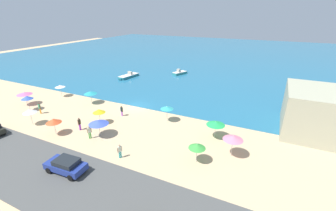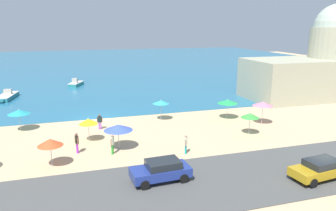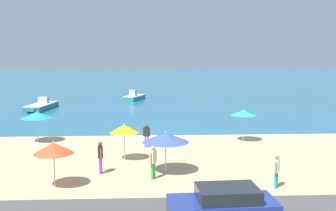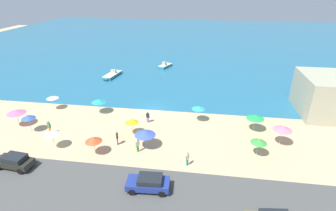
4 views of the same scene
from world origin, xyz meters
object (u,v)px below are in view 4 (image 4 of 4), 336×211
(beach_umbrella_10, at_px, (145,133))
(beach_umbrella_4, at_px, (52,97))
(beach_umbrella_0, at_px, (28,117))
(skiff_nearshore, at_px, (165,66))
(beach_umbrella_7, at_px, (132,121))
(bather_4, at_px, (138,144))
(beach_umbrella_2, at_px, (16,112))
(beach_umbrella_5, at_px, (99,101))
(parked_car_2, at_px, (14,161))
(beach_umbrella_11, at_px, (198,108))
(bather_1, at_px, (49,127))
(bather_2, at_px, (117,137))
(beach_umbrella_3, at_px, (259,141))
(beach_umbrella_6, at_px, (52,133))
(bather_0, at_px, (148,117))
(beach_umbrella_9, at_px, (93,139))
(parked_car_0, at_px, (149,183))
(skiff_offshore, at_px, (112,75))
(beach_umbrella_1, at_px, (283,128))
(beach_umbrella_8, at_px, (255,117))

(beach_umbrella_10, bearing_deg, beach_umbrella_4, 153.45)
(beach_umbrella_0, height_order, skiff_nearshore, beach_umbrella_0)
(beach_umbrella_7, xyz_separation_m, bather_4, (1.65, -3.75, -0.94))
(beach_umbrella_2, distance_m, beach_umbrella_5, 10.93)
(parked_car_2, distance_m, skiff_nearshore, 39.69)
(beach_umbrella_7, height_order, beach_umbrella_10, beach_umbrella_10)
(bather_4, distance_m, parked_car_2, 12.99)
(skiff_nearshore, bearing_deg, beach_umbrella_5, -104.03)
(beach_umbrella_10, relative_size, beach_umbrella_11, 1.05)
(beach_umbrella_5, height_order, bather_1, beach_umbrella_5)
(bather_2, relative_size, skiff_nearshore, 0.41)
(beach_umbrella_3, relative_size, beach_umbrella_5, 0.99)
(beach_umbrella_4, xyz_separation_m, beach_umbrella_6, (5.64, -9.82, 0.06))
(beach_umbrella_4, bearing_deg, beach_umbrella_3, -15.29)
(bather_0, height_order, skiff_nearshore, bather_0)
(beach_umbrella_3, distance_m, beach_umbrella_4, 30.28)
(beach_umbrella_2, height_order, beach_umbrella_7, beach_umbrella_2)
(beach_umbrella_5, relative_size, beach_umbrella_9, 1.00)
(bather_0, distance_m, bather_2, 6.49)
(beach_umbrella_10, xyz_separation_m, bather_4, (-0.68, -1.03, -0.97))
(beach_umbrella_4, bearing_deg, skiff_nearshore, 60.81)
(beach_umbrella_3, relative_size, bather_4, 1.29)
(beach_umbrella_4, xyz_separation_m, parked_car_0, (18.21, -15.09, -1.18))
(parked_car_0, bearing_deg, skiff_offshore, 114.75)
(bather_0, relative_size, bather_1, 0.91)
(beach_umbrella_6, bearing_deg, bather_2, 13.52)
(beach_umbrella_4, bearing_deg, bather_2, -32.18)
(beach_umbrella_1, relative_size, beach_umbrella_8, 1.11)
(beach_umbrella_2, xyz_separation_m, beach_umbrella_4, (2.08, 5.42, -0.02))
(beach_umbrella_2, relative_size, beach_umbrella_3, 1.08)
(beach_umbrella_7, bearing_deg, parked_car_2, -140.98)
(beach_umbrella_2, bearing_deg, beach_umbrella_7, -0.10)
(beach_umbrella_7, xyz_separation_m, bather_1, (-10.67, -1.42, -0.91))
(beach_umbrella_3, height_order, bather_1, beach_umbrella_3)
(bather_0, xyz_separation_m, bather_4, (0.35, -7.12, 0.07))
(bather_0, bearing_deg, skiff_nearshore, 93.53)
(parked_car_0, bearing_deg, beach_umbrella_1, 34.72)
(beach_umbrella_10, height_order, beach_umbrella_11, beach_umbrella_11)
(beach_umbrella_7, xyz_separation_m, beach_umbrella_9, (-3.09, -4.87, 0.02))
(beach_umbrella_4, bearing_deg, beach_umbrella_11, -1.78)
(bather_2, distance_m, skiff_offshore, 26.04)
(beach_umbrella_1, height_order, beach_umbrella_6, beach_umbrella_1)
(skiff_nearshore, height_order, skiff_offshore, skiff_nearshore)
(beach_umbrella_2, bearing_deg, beach_umbrella_4, 68.95)
(beach_umbrella_4, xyz_separation_m, bather_4, (15.65, -9.20, -1.03))
(beach_umbrella_6, bearing_deg, beach_umbrella_3, 4.45)
(skiff_offshore, bearing_deg, bather_0, -57.83)
(beach_umbrella_1, bearing_deg, beach_umbrella_10, -169.88)
(beach_umbrella_5, xyz_separation_m, parked_car_2, (-3.96, -13.74, -1.13))
(parked_car_2, bearing_deg, beach_umbrella_3, 13.00)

